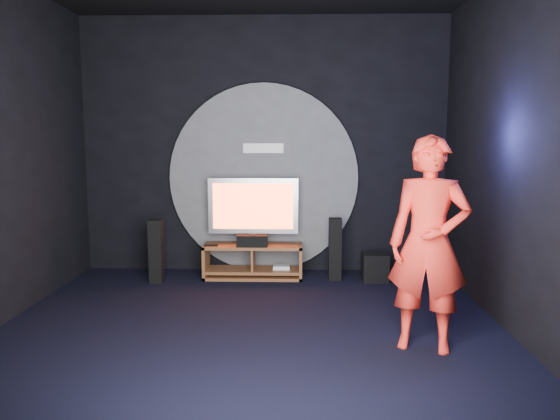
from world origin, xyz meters
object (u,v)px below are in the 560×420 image
Objects in this scene: media_console at (254,263)px; player at (429,244)px; tower_speaker_left at (156,251)px; tower_speaker_right at (335,249)px; tv at (253,208)px; subwoofer at (375,267)px.

player is at bearing -54.56° from media_console.
tower_speaker_left is 2.33m from tower_speaker_right.
player is at bearing -55.18° from tv.
media_console is at bearing 12.26° from tower_speaker_left.
media_console reaches higher than subwoofer.
tv is at bearing 173.52° from subwoofer.
tv reaches higher than tower_speaker_right.
tv is 1.78m from subwoofer.
tv is 1.38m from tower_speaker_left.
player reaches higher than subwoofer.
player is at bearing -35.96° from tower_speaker_left.
subwoofer is at bearing -5.09° from tower_speaker_right.
tv is at bearing 15.27° from tower_speaker_left.
media_console is 0.74m from tv.
subwoofer is 0.19× the size of player.
player is (0.12, -2.30, 0.76)m from subwoofer.
tv reaches higher than media_console.
tv is at bearing 141.79° from player.
tower_speaker_left is 2.86m from subwoofer.
media_console is 1.29m from tower_speaker_left.
tv is at bearing 172.85° from tower_speaker_right.
tv reaches higher than tower_speaker_left.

